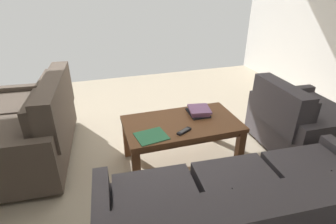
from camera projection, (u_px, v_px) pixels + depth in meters
name	position (u px, v px, depth m)	size (l,w,h in m)	color
ground_plane	(148.00, 153.00, 2.93)	(5.77, 5.22, 0.01)	#B7A88E
sofa_main	(253.00, 223.00, 1.62)	(1.96, 0.99, 0.91)	black
loveseat_near	(33.00, 127.00, 2.70)	(0.93, 1.49, 0.87)	black
coffee_table	(182.00, 128.00, 2.60)	(1.13, 0.63, 0.48)	brown
armchair_side	(299.00, 122.00, 2.84)	(0.91, 0.99, 0.81)	black
book_stack	(199.00, 111.00, 2.71)	(0.25, 0.28, 0.07)	black
tv_remote	(184.00, 131.00, 2.40)	(0.16, 0.12, 0.02)	black
loose_magazine	(151.00, 136.00, 2.33)	(0.23, 0.27, 0.01)	#337F51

